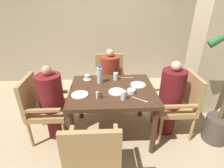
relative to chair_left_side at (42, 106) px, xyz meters
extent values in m
plane|color=tan|center=(0.95, 0.00, -0.51)|extent=(16.00, 16.00, 0.00)
cube|color=tan|center=(0.95, 1.92, 0.89)|extent=(8.00, 0.06, 2.80)
cube|color=#BCAD8E|center=(2.52, 0.62, 0.84)|extent=(0.47, 0.47, 2.70)
cube|color=#422819|center=(0.95, 0.00, 0.20)|extent=(1.12, 0.91, 0.05)
cylinder|color=#422819|center=(0.45, -0.40, -0.16)|extent=(0.07, 0.07, 0.69)
cylinder|color=#422819|center=(1.45, -0.40, -0.16)|extent=(0.07, 0.07, 0.69)
cylinder|color=#422819|center=(0.45, 0.40, -0.16)|extent=(0.07, 0.07, 0.69)
cylinder|color=#422819|center=(1.45, 0.40, -0.16)|extent=(0.07, 0.07, 0.69)
cube|color=#A88451|center=(0.08, 0.00, -0.08)|extent=(0.50, 0.50, 0.07)
cube|color=#A88451|center=(-0.15, 0.00, 0.18)|extent=(0.05, 0.50, 0.44)
cube|color=#A88451|center=(0.08, 0.23, 0.08)|extent=(0.45, 0.04, 0.04)
cube|color=#A88451|center=(0.08, -0.23, 0.08)|extent=(0.45, 0.04, 0.04)
cylinder|color=#A88451|center=(0.30, 0.22, -0.31)|extent=(0.04, 0.04, 0.40)
cylinder|color=#A88451|center=(0.30, -0.22, -0.31)|extent=(0.04, 0.04, 0.40)
cylinder|color=#A88451|center=(-0.14, 0.22, -0.31)|extent=(0.04, 0.04, 0.40)
cylinder|color=#A88451|center=(-0.14, -0.22, -0.31)|extent=(0.04, 0.04, 0.40)
cylinder|color=maroon|center=(0.14, 0.00, -0.28)|extent=(0.24, 0.24, 0.47)
cylinder|color=maroon|center=(0.14, 0.00, 0.20)|extent=(0.32, 0.32, 0.49)
sphere|color=tan|center=(0.14, 0.00, 0.51)|extent=(0.12, 0.12, 0.12)
cube|color=#A88451|center=(0.95, 0.77, -0.08)|extent=(0.50, 0.50, 0.07)
cube|color=#A88451|center=(0.95, 1.00, 0.18)|extent=(0.50, 0.05, 0.44)
cube|color=#A88451|center=(1.18, 0.77, 0.08)|extent=(0.04, 0.45, 0.04)
cube|color=#A88451|center=(0.72, 0.77, 0.08)|extent=(0.04, 0.45, 0.04)
cylinder|color=#A88451|center=(1.17, 0.55, -0.31)|extent=(0.04, 0.04, 0.40)
cylinder|color=#A88451|center=(0.73, 0.55, -0.31)|extent=(0.04, 0.04, 0.40)
cylinder|color=#A88451|center=(1.17, 0.99, -0.31)|extent=(0.04, 0.04, 0.40)
cylinder|color=#A88451|center=(0.73, 0.99, -0.31)|extent=(0.04, 0.04, 0.40)
cylinder|color=maroon|center=(0.95, 0.71, -0.28)|extent=(0.24, 0.24, 0.47)
cylinder|color=maroon|center=(0.95, 0.71, 0.20)|extent=(0.32, 0.32, 0.49)
sphere|color=tan|center=(0.95, 0.71, 0.51)|extent=(0.12, 0.12, 0.12)
cube|color=#A88451|center=(1.82, 0.00, -0.08)|extent=(0.50, 0.50, 0.07)
cube|color=#A88451|center=(2.05, 0.00, 0.18)|extent=(0.05, 0.50, 0.44)
cube|color=#A88451|center=(1.82, -0.23, 0.08)|extent=(0.45, 0.04, 0.04)
cube|color=#A88451|center=(1.82, 0.23, 0.08)|extent=(0.45, 0.04, 0.04)
cylinder|color=#A88451|center=(1.60, -0.22, -0.31)|extent=(0.04, 0.04, 0.40)
cylinder|color=#A88451|center=(1.60, 0.22, -0.31)|extent=(0.04, 0.04, 0.40)
cylinder|color=#A88451|center=(2.04, -0.22, -0.31)|extent=(0.04, 0.04, 0.40)
cylinder|color=#A88451|center=(2.04, 0.22, -0.31)|extent=(0.04, 0.04, 0.40)
cylinder|color=#5B1419|center=(1.76, 0.00, -0.28)|extent=(0.24, 0.24, 0.47)
cylinder|color=#5B1419|center=(1.76, 0.00, 0.22)|extent=(0.32, 0.32, 0.52)
sphere|color=beige|center=(1.76, 0.00, 0.54)|extent=(0.13, 0.13, 0.13)
cube|color=#A88451|center=(0.72, -0.77, -0.08)|extent=(0.50, 0.50, 0.07)
cube|color=#A88451|center=(0.72, -1.00, 0.18)|extent=(0.50, 0.05, 0.44)
cube|color=#A88451|center=(0.49, -0.77, 0.08)|extent=(0.04, 0.45, 0.04)
cube|color=#A88451|center=(0.95, -0.77, 0.08)|extent=(0.04, 0.45, 0.04)
cylinder|color=#A88451|center=(0.50, -0.55, -0.31)|extent=(0.04, 0.04, 0.40)
cylinder|color=#A88451|center=(0.94, -0.55, -0.31)|extent=(0.04, 0.04, 0.40)
cylinder|color=#4C4238|center=(2.39, -0.22, -0.32)|extent=(0.32, 0.32, 0.37)
cylinder|color=white|center=(0.54, -0.14, 0.24)|extent=(0.21, 0.21, 0.01)
cylinder|color=white|center=(1.31, 0.09, 0.24)|extent=(0.21, 0.21, 0.01)
cylinder|color=white|center=(1.00, -0.09, 0.24)|extent=(0.21, 0.21, 0.01)
cylinder|color=white|center=(0.60, 0.32, 0.23)|extent=(0.12, 0.12, 0.01)
cylinder|color=white|center=(0.60, 0.32, 0.27)|extent=(0.08, 0.08, 0.06)
cylinder|color=white|center=(1.18, -0.12, 0.25)|extent=(0.10, 0.10, 0.05)
cylinder|color=#A3C6DB|center=(0.78, 0.19, 0.34)|extent=(0.07, 0.07, 0.23)
cylinder|color=#3359B2|center=(0.78, 0.19, 0.47)|extent=(0.04, 0.04, 0.03)
cylinder|color=silver|center=(1.01, 0.28, 0.28)|extent=(0.07, 0.07, 0.11)
cylinder|color=silver|center=(1.07, -0.26, 0.28)|extent=(0.07, 0.07, 0.11)
cylinder|color=white|center=(0.76, -0.22, 0.27)|extent=(0.03, 0.03, 0.09)
cylinder|color=#4C3D2D|center=(0.80, -0.22, 0.27)|extent=(0.03, 0.03, 0.08)
cube|color=silver|center=(1.17, 0.34, 0.23)|extent=(0.18, 0.02, 0.00)
cube|color=silver|center=(1.25, 0.34, 0.23)|extent=(0.04, 0.03, 0.00)
cube|color=silver|center=(1.25, -0.27, 0.23)|extent=(0.14, 0.12, 0.00)
cube|color=silver|center=(1.32, -0.33, 0.23)|extent=(0.06, 0.05, 0.00)
camera|label=1|loc=(0.84, -2.02, 1.32)|focal=28.00mm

